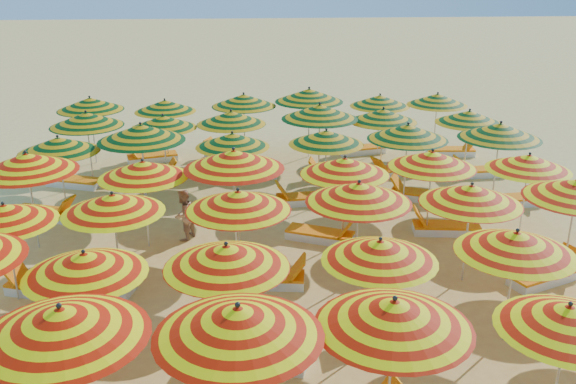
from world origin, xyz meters
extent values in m
plane|color=#F0CD6B|center=(0.00, 0.00, 0.00)|extent=(120.00, 120.00, 0.00)
cone|color=orange|center=(-3.51, -5.93, 2.22)|extent=(2.94, 2.94, 0.45)
sphere|color=black|center=(-3.51, -5.93, 2.48)|extent=(0.08, 0.08, 0.08)
cone|color=orange|center=(-1.14, -6.05, 2.21)|extent=(2.47, 2.47, 0.45)
sphere|color=black|center=(-1.14, -6.05, 2.47)|extent=(0.08, 0.08, 0.08)
cylinder|color=silver|center=(1.04, -5.88, 1.14)|extent=(0.04, 0.04, 2.28)
cone|color=orange|center=(1.04, -5.88, 2.13)|extent=(2.82, 2.82, 0.43)
sphere|color=black|center=(1.04, -5.88, 2.38)|extent=(0.08, 0.08, 0.08)
cylinder|color=silver|center=(3.61, -5.85, 1.04)|extent=(0.04, 0.04, 2.08)
cone|color=orange|center=(3.61, -5.85, 1.94)|extent=(2.75, 2.75, 0.40)
sphere|color=black|center=(3.61, -5.85, 2.17)|extent=(0.07, 0.07, 0.07)
cylinder|color=silver|center=(-3.73, -3.67, 1.05)|extent=(0.04, 0.04, 2.11)
cone|color=orange|center=(-3.73, -3.67, 1.96)|extent=(2.71, 2.71, 0.40)
sphere|color=black|center=(-3.73, -3.67, 2.20)|extent=(0.07, 0.07, 0.07)
cylinder|color=silver|center=(-1.35, -3.72, 1.09)|extent=(0.04, 0.04, 2.19)
cone|color=orange|center=(-1.35, -3.72, 2.04)|extent=(2.75, 2.75, 0.42)
sphere|color=black|center=(-1.35, -3.72, 2.28)|extent=(0.07, 0.07, 0.07)
cylinder|color=silver|center=(1.35, -3.48, 1.04)|extent=(0.04, 0.04, 2.09)
cone|color=orange|center=(1.35, -3.48, 1.95)|extent=(2.75, 2.75, 0.40)
sphere|color=black|center=(1.35, -3.48, 2.17)|extent=(0.07, 0.07, 0.07)
cylinder|color=silver|center=(3.80, -3.49, 1.09)|extent=(0.04, 0.04, 2.17)
cone|color=orange|center=(3.80, -3.49, 2.03)|extent=(2.21, 2.21, 0.41)
sphere|color=black|center=(3.80, -3.49, 2.26)|extent=(0.07, 0.07, 0.07)
cylinder|color=silver|center=(-5.85, -1.29, 1.05)|extent=(0.04, 0.04, 2.09)
cone|color=orange|center=(-5.85, -1.29, 1.95)|extent=(2.62, 2.62, 0.40)
sphere|color=black|center=(-5.85, -1.29, 2.18)|extent=(0.07, 0.07, 0.07)
cylinder|color=silver|center=(-3.75, -0.98, 1.07)|extent=(0.04, 0.04, 2.14)
cone|color=orange|center=(-3.75, -0.98, 2.00)|extent=(2.26, 2.26, 0.41)
sphere|color=black|center=(-3.75, -0.98, 2.23)|extent=(0.07, 0.07, 0.07)
cylinder|color=silver|center=(-1.15, -1.18, 1.11)|extent=(0.04, 0.04, 2.22)
cone|color=orange|center=(-1.15, -1.18, 2.07)|extent=(2.28, 2.28, 0.42)
sphere|color=black|center=(-1.15, -1.18, 2.31)|extent=(0.07, 0.07, 0.07)
cylinder|color=silver|center=(1.39, -1.04, 1.14)|extent=(0.04, 0.04, 2.28)
cone|color=orange|center=(1.39, -1.04, 2.13)|extent=(2.39, 2.39, 0.43)
sphere|color=black|center=(1.39, -1.04, 2.37)|extent=(0.08, 0.08, 0.08)
cylinder|color=silver|center=(3.79, -1.13, 1.10)|extent=(0.04, 0.04, 2.20)
cone|color=orange|center=(3.79, -1.13, 2.06)|extent=(2.73, 2.73, 0.42)
sphere|color=black|center=(3.79, -1.13, 2.30)|extent=(0.07, 0.07, 0.07)
cylinder|color=silver|center=(6.12, -1.13, 1.13)|extent=(0.04, 0.04, 2.27)
cylinder|color=silver|center=(-6.15, 1.27, 1.19)|extent=(0.05, 0.05, 2.38)
cone|color=orange|center=(-6.15, 1.27, 2.22)|extent=(2.81, 2.81, 0.45)
sphere|color=black|center=(-6.15, 1.27, 2.48)|extent=(0.08, 0.08, 0.08)
cylinder|color=silver|center=(-3.43, 1.15, 1.08)|extent=(0.04, 0.04, 2.17)
cone|color=orange|center=(-3.43, 1.15, 2.02)|extent=(2.34, 2.34, 0.41)
sphere|color=black|center=(-3.43, 1.15, 2.26)|extent=(0.07, 0.07, 0.07)
cylinder|color=silver|center=(-1.26, 1.02, 1.21)|extent=(0.05, 0.05, 2.43)
cone|color=orange|center=(-1.26, 1.02, 2.26)|extent=(2.81, 2.81, 0.46)
sphere|color=black|center=(-1.26, 1.02, 2.53)|extent=(0.08, 0.08, 0.08)
cylinder|color=silver|center=(1.41, 1.01, 1.09)|extent=(0.04, 0.04, 2.19)
cone|color=orange|center=(1.41, 1.01, 2.04)|extent=(2.19, 2.19, 0.42)
sphere|color=black|center=(1.41, 1.01, 2.28)|extent=(0.07, 0.07, 0.07)
cylinder|color=silver|center=(3.66, 1.33, 1.10)|extent=(0.04, 0.04, 2.20)
cone|color=orange|center=(3.66, 1.33, 2.06)|extent=(2.53, 2.53, 0.42)
sphere|color=black|center=(3.66, 1.33, 2.30)|extent=(0.07, 0.07, 0.07)
cylinder|color=silver|center=(6.08, 1.19, 1.06)|extent=(0.04, 0.04, 2.11)
cone|color=orange|center=(6.08, 1.19, 1.97)|extent=(2.78, 2.78, 0.40)
sphere|color=black|center=(6.08, 1.19, 2.20)|extent=(0.07, 0.07, 0.07)
cylinder|color=silver|center=(-5.99, 3.40, 1.09)|extent=(0.04, 0.04, 2.18)
cone|color=#645807|center=(-5.99, 3.40, 2.03)|extent=(2.62, 2.62, 0.42)
sphere|color=black|center=(-5.99, 3.40, 2.27)|extent=(0.07, 0.07, 0.07)
cylinder|color=silver|center=(-3.81, 3.67, 1.21)|extent=(0.05, 0.05, 2.41)
cone|color=#645807|center=(-3.81, 3.67, 2.25)|extent=(2.62, 2.62, 0.46)
sphere|color=black|center=(-3.81, 3.67, 2.52)|extent=(0.08, 0.08, 0.08)
cylinder|color=silver|center=(-1.33, 3.81, 1.05)|extent=(0.04, 0.04, 2.09)
cone|color=#645807|center=(-1.33, 3.81, 1.95)|extent=(2.36, 2.36, 0.40)
sphere|color=black|center=(-1.33, 3.81, 2.18)|extent=(0.07, 0.07, 0.07)
cylinder|color=silver|center=(1.31, 3.76, 1.07)|extent=(0.04, 0.04, 2.14)
cone|color=#645807|center=(1.31, 3.76, 2.00)|extent=(2.49, 2.49, 0.41)
sphere|color=black|center=(1.31, 3.76, 2.23)|extent=(0.07, 0.07, 0.07)
cylinder|color=silver|center=(3.61, 3.64, 1.15)|extent=(0.04, 0.04, 2.29)
cone|color=#645807|center=(3.61, 3.64, 2.14)|extent=(3.04, 3.04, 0.44)
sphere|color=black|center=(3.61, 3.64, 2.39)|extent=(0.08, 0.08, 0.08)
cylinder|color=silver|center=(6.19, 3.41, 1.17)|extent=(0.04, 0.04, 2.33)
cone|color=#645807|center=(6.19, 3.41, 2.18)|extent=(2.80, 2.80, 0.44)
sphere|color=black|center=(6.19, 3.41, 2.43)|extent=(0.08, 0.08, 0.08)
cylinder|color=silver|center=(-5.80, 5.93, 1.13)|extent=(0.04, 0.04, 2.25)
cone|color=#645807|center=(-5.80, 5.93, 2.10)|extent=(2.27, 2.27, 0.43)
sphere|color=black|center=(-5.80, 5.93, 2.35)|extent=(0.08, 0.08, 0.08)
cylinder|color=silver|center=(-3.50, 6.06, 1.04)|extent=(0.04, 0.04, 2.08)
cone|color=#645807|center=(-3.50, 6.06, 1.95)|extent=(2.54, 2.54, 0.40)
sphere|color=black|center=(-3.50, 6.06, 2.17)|extent=(0.07, 0.07, 0.07)
cylinder|color=silver|center=(-1.39, 6.07, 1.09)|extent=(0.04, 0.04, 2.18)
cone|color=#645807|center=(-1.39, 6.07, 2.04)|extent=(2.86, 2.86, 0.42)
sphere|color=black|center=(-1.39, 6.07, 2.27)|extent=(0.07, 0.07, 0.07)
cylinder|color=silver|center=(1.37, 5.83, 1.20)|extent=(0.05, 0.05, 2.40)
cone|color=#645807|center=(1.37, 5.83, 2.24)|extent=(2.98, 2.98, 0.46)
sphere|color=black|center=(1.37, 5.83, 2.50)|extent=(0.08, 0.08, 0.08)
cylinder|color=silver|center=(3.43, 6.06, 1.09)|extent=(0.04, 0.04, 2.18)
cone|color=#645807|center=(3.43, 6.06, 2.03)|extent=(2.52, 2.52, 0.41)
sphere|color=black|center=(3.43, 6.06, 2.27)|extent=(0.07, 0.07, 0.07)
cylinder|color=silver|center=(6.15, 5.83, 1.07)|extent=(0.04, 0.04, 2.13)
cone|color=#645807|center=(6.15, 5.83, 1.99)|extent=(2.40, 2.40, 0.41)
sphere|color=black|center=(6.15, 5.83, 2.23)|extent=(0.07, 0.07, 0.07)
cylinder|color=silver|center=(-6.16, 8.15, 1.12)|extent=(0.04, 0.04, 2.24)
cone|color=#645807|center=(-6.16, 8.15, 2.09)|extent=(2.92, 2.92, 0.43)
sphere|color=black|center=(-6.16, 8.15, 2.33)|extent=(0.07, 0.07, 0.07)
cylinder|color=silver|center=(-3.67, 8.23, 1.05)|extent=(0.04, 0.04, 2.10)
cone|color=#645807|center=(-3.67, 8.23, 1.96)|extent=(2.43, 2.43, 0.40)
sphere|color=black|center=(-3.67, 8.23, 2.19)|extent=(0.07, 0.07, 0.07)
cylinder|color=silver|center=(-0.98, 8.33, 1.12)|extent=(0.04, 0.04, 2.24)
cone|color=#645807|center=(-0.98, 8.33, 2.09)|extent=(2.68, 2.68, 0.43)
sphere|color=black|center=(-0.98, 8.33, 2.33)|extent=(0.07, 0.07, 0.07)
cylinder|color=silver|center=(1.29, 8.33, 1.20)|extent=(0.05, 0.05, 2.39)
cone|color=#645807|center=(1.29, 8.33, 2.23)|extent=(3.04, 3.04, 0.46)
sphere|color=black|center=(1.29, 8.33, 2.49)|extent=(0.08, 0.08, 0.08)
cylinder|color=silver|center=(3.81, 8.43, 1.06)|extent=(0.04, 0.04, 2.12)
cone|color=#645807|center=(3.81, 8.43, 1.97)|extent=(2.31, 2.31, 0.40)
sphere|color=black|center=(3.81, 8.43, 2.21)|extent=(0.07, 0.07, 0.07)
cylinder|color=silver|center=(5.87, 8.40, 1.07)|extent=(0.04, 0.04, 2.14)
cone|color=#645807|center=(5.87, 8.40, 2.00)|extent=(2.81, 2.81, 0.41)
sphere|color=black|center=(5.87, 8.40, 2.23)|extent=(0.07, 0.07, 0.07)
cube|color=white|center=(-5.40, -3.44, 0.10)|extent=(1.71, 0.61, 0.20)
cube|color=orange|center=(-5.40, -3.44, 0.23)|extent=(1.71, 0.61, 0.06)
cube|color=white|center=(-0.80, -3.88, 0.10)|extent=(1.80, 1.08, 0.20)
cube|color=orange|center=(-0.80, -3.88, 0.23)|extent=(1.80, 1.08, 0.06)
cube|color=orange|center=(-1.46, -3.66, 0.45)|extent=(0.53, 0.66, 0.48)
cube|color=white|center=(1.90, -3.27, 0.10)|extent=(1.70, 0.59, 0.20)
cube|color=orange|center=(1.90, -3.27, 0.23)|extent=(1.70, 0.59, 0.06)
cube|color=orange|center=(1.20, -3.28, 0.45)|extent=(0.37, 0.58, 0.48)
cube|color=white|center=(-5.30, -1.11, 0.10)|extent=(1.80, 1.07, 0.20)
cube|color=orange|center=(-5.30, -1.11, 0.23)|extent=(1.80, 1.07, 0.06)
cube|color=orange|center=(-5.96, -0.90, 0.45)|extent=(0.52, 0.66, 0.48)
cube|color=white|center=(-4.30, -1.06, 0.10)|extent=(1.79, 1.00, 0.20)
cube|color=orange|center=(-4.30, -1.06, 0.23)|extent=(1.79, 1.00, 0.06)
cube|color=orange|center=(-3.63, -1.24, 0.45)|extent=(0.50, 0.65, 0.48)
cube|color=white|center=(-0.60, -1.04, 0.10)|extent=(1.76, 0.78, 0.20)
cube|color=orange|center=(-0.60, -1.04, 0.23)|extent=(1.76, 0.78, 0.06)
cube|color=orange|center=(0.09, -1.12, 0.45)|extent=(0.43, 0.62, 0.48)
cube|color=white|center=(5.57, -1.35, 0.10)|extent=(1.79, 1.20, 0.20)
cube|color=orange|center=(5.57, -1.35, 0.23)|extent=(1.79, 1.20, 0.06)
cube|color=orange|center=(6.21, -1.07, 0.45)|extent=(0.56, 0.68, 0.48)
cube|color=white|center=(0.86, 1.22, 0.10)|extent=(1.79, 1.23, 0.20)
cube|color=orange|center=(0.86, 1.22, 0.23)|extent=(1.79, 1.23, 0.06)
cube|color=orange|center=(1.50, 0.93, 0.45)|extent=(0.57, 0.68, 0.48)
cube|color=white|center=(4.21, 1.41, 0.10)|extent=(1.76, 0.78, 0.20)
cube|color=orange|center=(4.21, 1.41, 0.23)|extent=(1.76, 0.78, 0.06)
cube|color=orange|center=(3.51, 1.49, 0.45)|extent=(0.43, 0.62, 0.48)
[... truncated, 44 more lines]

